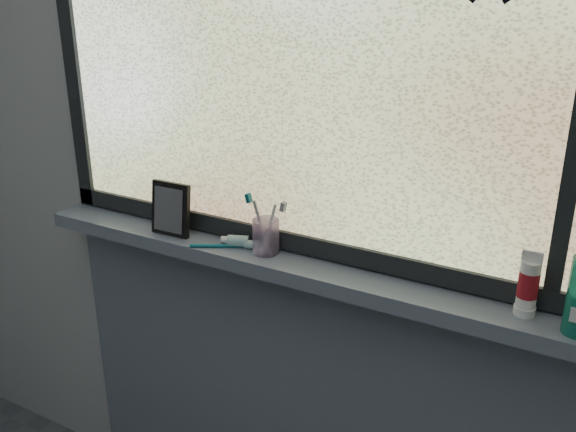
{
  "coord_description": "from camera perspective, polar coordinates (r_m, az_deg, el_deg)",
  "views": [
    {
      "loc": [
        0.7,
        -0.08,
        1.73
      ],
      "look_at": [
        0.07,
        1.05,
        1.22
      ],
      "focal_mm": 40.0,
      "sensor_mm": 36.0,
      "label": 1
    }
  ],
  "objects": [
    {
      "name": "wall_back",
      "position": [
        1.62,
        2.21,
        4.32
      ],
      "size": [
        3.0,
        0.01,
        2.5
      ],
      "primitive_type": "cube",
      "color": "#9EA3A8",
      "rests_on": "ground"
    },
    {
      "name": "windowsill",
      "position": [
        1.65,
        0.89,
        -4.67
      ],
      "size": [
        1.62,
        0.14,
        0.04
      ],
      "primitive_type": "cube",
      "color": "slate",
      "rests_on": "wall_back"
    },
    {
      "name": "sill_apron",
      "position": [
        1.97,
        1.65,
        -17.43
      ],
      "size": [
        1.62,
        0.02,
        0.98
      ],
      "primitive_type": "cube",
      "color": "slate",
      "rests_on": "floor"
    },
    {
      "name": "window_pane",
      "position": [
        1.54,
        1.96,
        14.08
      ],
      "size": [
        1.5,
        0.01,
        1.0
      ],
      "primitive_type": "cube",
      "color": "silver",
      "rests_on": "wall_back"
    },
    {
      "name": "frame_bottom",
      "position": [
        1.67,
        1.69,
        -2.5
      ],
      "size": [
        1.6,
        0.03,
        0.05
      ],
      "primitive_type": "cube",
      "color": "black",
      "rests_on": "windowsill"
    },
    {
      "name": "frame_left",
      "position": [
        2.02,
        -18.75,
        14.75
      ],
      "size": [
        0.05,
        0.03,
        1.1
      ],
      "primitive_type": "cube",
      "color": "black",
      "rests_on": "wall_back"
    },
    {
      "name": "vanity_mirror",
      "position": [
        1.81,
        -10.38,
        0.63
      ],
      "size": [
        0.12,
        0.06,
        0.15
      ],
      "primitive_type": "cube",
      "rotation": [
        0.0,
        0.0,
        0.03
      ],
      "color": "black",
      "rests_on": "windowsill"
    },
    {
      "name": "toothpaste_tube",
      "position": [
        1.72,
        -3.93,
        -2.35
      ],
      "size": [
        0.18,
        0.09,
        0.03
      ],
      "primitive_type": null,
      "rotation": [
        0.0,
        0.0,
        0.32
      ],
      "color": "silver",
      "rests_on": "windowsill"
    },
    {
      "name": "toothbrush_cup",
      "position": [
        1.68,
        -1.98,
        -1.81
      ],
      "size": [
        0.07,
        0.07,
        0.09
      ],
      "primitive_type": "cylinder",
      "rotation": [
        0.0,
        0.0,
        -0.05
      ],
      "color": "#CCA5DA",
      "rests_on": "windowsill"
    },
    {
      "name": "toothbrush_lying",
      "position": [
        1.73,
        -5.71,
        -2.57
      ],
      "size": [
        0.21,
        0.13,
        0.02
      ],
      "primitive_type": null,
      "rotation": [
        0.0,
        0.0,
        0.5
      ],
      "color": "#0C5C6C",
      "rests_on": "windowsill"
    },
    {
      "name": "cream_tube",
      "position": [
        1.46,
        20.62,
        -5.45
      ],
      "size": [
        0.05,
        0.05,
        0.11
      ],
      "primitive_type": "cylinder",
      "rotation": [
        0.0,
        0.0,
        -0.13
      ],
      "color": "silver",
      "rests_on": "windowsill"
    }
  ]
}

